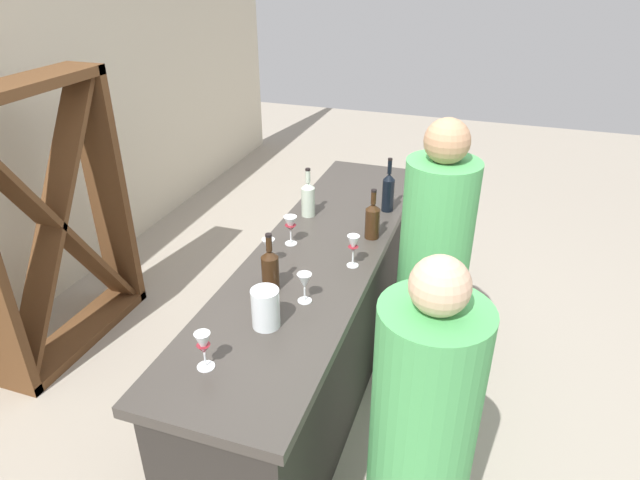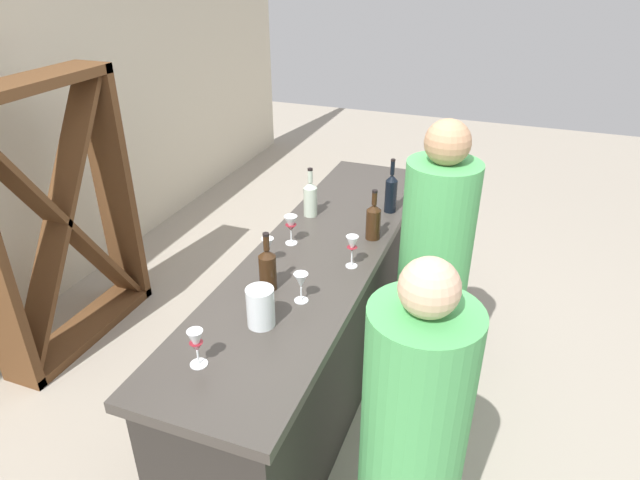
{
  "view_description": "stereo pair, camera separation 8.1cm",
  "coord_description": "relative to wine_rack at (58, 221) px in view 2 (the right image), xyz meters",
  "views": [
    {
      "loc": [
        -2.38,
        -0.81,
        2.32
      ],
      "look_at": [
        0.0,
        0.0,
        0.96
      ],
      "focal_mm": 30.99,
      "sensor_mm": 36.0,
      "label": 1
    },
    {
      "loc": [
        -2.36,
        -0.88,
        2.32
      ],
      "look_at": [
        0.0,
        0.0,
        0.96
      ],
      "focal_mm": 30.99,
      "sensor_mm": 36.0,
      "label": 2
    }
  ],
  "objects": [
    {
      "name": "ground_plane",
      "position": [
        0.11,
        -1.65,
        -0.84
      ],
      "size": [
        12.0,
        12.0,
        0.0
      ],
      "primitive_type": "plane",
      "color": "#9E9384"
    },
    {
      "name": "bar_counter",
      "position": [
        0.11,
        -1.65,
        -0.38
      ],
      "size": [
        2.59,
        0.64,
        0.91
      ],
      "color": "#2A2723",
      "rests_on": "ground"
    },
    {
      "name": "wine_rack",
      "position": [
        0.0,
        0.0,
        0.0
      ],
      "size": [
        1.09,
        0.28,
        1.69
      ],
      "color": "brown",
      "rests_on": "ground"
    },
    {
      "name": "wine_bottle_leftmost_amber_brown",
      "position": [
        -0.32,
        -1.56,
        0.18
      ],
      "size": [
        0.08,
        0.08,
        0.29
      ],
      "color": "#331E0F",
      "rests_on": "bar_counter"
    },
    {
      "name": "wine_bottle_second_left_amber_brown",
      "position": [
        0.32,
        -1.88,
        0.18
      ],
      "size": [
        0.08,
        0.08,
        0.28
      ],
      "color": "#331E0F",
      "rests_on": "bar_counter"
    },
    {
      "name": "wine_bottle_center_clear_pale",
      "position": [
        0.47,
        -1.46,
        0.18
      ],
      "size": [
        0.08,
        0.08,
        0.29
      ],
      "color": "#B7C6B2",
      "rests_on": "bar_counter"
    },
    {
      "name": "wine_bottle_second_right_near_black",
      "position": [
        0.68,
        -1.88,
        0.2
      ],
      "size": [
        0.07,
        0.07,
        0.33
      ],
      "color": "black",
      "rests_on": "bar_counter"
    },
    {
      "name": "wine_glass_near_left",
      "position": [
        -0.0,
        -1.86,
        0.19
      ],
      "size": [
        0.06,
        0.06,
        0.17
      ],
      "color": "white",
      "rests_on": "bar_counter"
    },
    {
      "name": "wine_glass_near_center",
      "position": [
        -0.37,
        -1.74,
        0.17
      ],
      "size": [
        0.07,
        0.07,
        0.14
      ],
      "color": "white",
      "rests_on": "bar_counter"
    },
    {
      "name": "wine_glass_near_right",
      "position": [
        -0.89,
        -1.54,
        0.17
      ],
      "size": [
        0.07,
        0.07,
        0.16
      ],
      "color": "white",
      "rests_on": "bar_counter"
    },
    {
      "name": "wine_glass_far_left",
      "position": [
        0.11,
        -1.49,
        0.18
      ],
      "size": [
        0.07,
        0.07,
        0.16
      ],
      "color": "white",
      "rests_on": "bar_counter"
    },
    {
      "name": "wine_glass_far_center",
      "position": [
        -0.12,
        -1.46,
        0.17
      ],
      "size": [
        0.06,
        0.06,
        0.14
      ],
      "color": "white",
      "rests_on": "bar_counter"
    },
    {
      "name": "water_pitcher",
      "position": [
        -0.58,
        -1.65,
        0.16
      ],
      "size": [
        0.12,
        0.12,
        0.17
      ],
      "color": "silver",
      "rests_on": "bar_counter"
    },
    {
      "name": "person_left_guest",
      "position": [
        0.28,
        -2.22,
        -0.1
      ],
      "size": [
        0.47,
        0.47,
        1.61
      ],
      "rotation": [
        0.0,
        0.0,
        1.23
      ],
      "color": "#4CA559",
      "rests_on": "ground"
    },
    {
      "name": "person_center_guest",
      "position": [
        -0.78,
        -2.35,
        -0.17
      ],
      "size": [
        0.45,
        0.45,
        1.48
      ],
      "rotation": [
        0.0,
        0.0,
        1.39
      ],
      "color": "#4CA559",
      "rests_on": "ground"
    }
  ]
}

